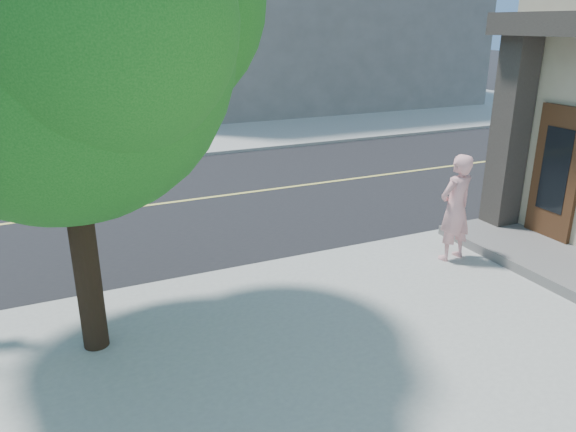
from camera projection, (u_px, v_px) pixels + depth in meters
name	position (u px, v px, depth m)	size (l,w,h in m)	color
sidewalk_ne	(267.00, 98.00, 31.92)	(29.00, 25.00, 0.12)	#9A9B94
man_on_phone	(455.00, 208.00, 9.80)	(0.72, 0.47, 1.97)	pink
street_tree	(62.00, 2.00, 6.02)	(5.06, 4.60, 6.71)	black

